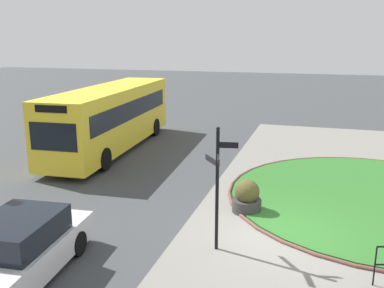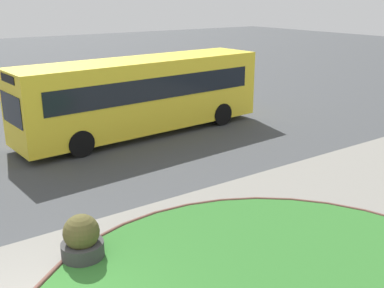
% 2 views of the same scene
% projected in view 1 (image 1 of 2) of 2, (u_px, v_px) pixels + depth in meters
% --- Properties ---
extents(ground, '(120.00, 120.00, 0.00)m').
position_uv_depth(ground, '(278.00, 235.00, 12.06)').
color(ground, '#3D3F42').
extents(sidewalk_paving, '(32.00, 8.77, 0.02)m').
position_uv_depth(sidewalk_paving, '(337.00, 242.00, 11.60)').
color(sidewalk_paving, gray).
rests_on(sidewalk_paving, ground).
extents(grass_island, '(10.08, 10.08, 0.10)m').
position_uv_depth(grass_island, '(377.00, 198.00, 14.68)').
color(grass_island, '#2D6B28').
rests_on(grass_island, ground).
extents(grass_kerb_ring, '(10.39, 10.39, 0.11)m').
position_uv_depth(grass_kerb_ring, '(377.00, 198.00, 14.68)').
color(grass_kerb_ring, brown).
rests_on(grass_kerb_ring, ground).
extents(signpost_directional, '(1.16, 0.98, 3.35)m').
position_uv_depth(signpost_directional, '(217.00, 181.00, 10.78)').
color(signpost_directional, black).
rests_on(signpost_directional, ground).
extents(bus_yellow, '(10.94, 3.10, 3.15)m').
position_uv_depth(bus_yellow, '(112.00, 116.00, 21.07)').
color(bus_yellow, yellow).
rests_on(bus_yellow, ground).
extents(car_far_lane, '(4.63, 2.22, 1.48)m').
position_uv_depth(car_far_lane, '(16.00, 253.00, 9.67)').
color(car_far_lane, silver).
rests_on(car_far_lane, ground).
extents(planter_kerbside, '(0.94, 0.94, 1.10)m').
position_uv_depth(planter_kerbside, '(247.00, 198.00, 13.53)').
color(planter_kerbside, '#383838').
rests_on(planter_kerbside, ground).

